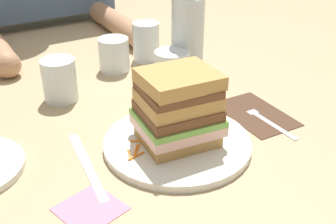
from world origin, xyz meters
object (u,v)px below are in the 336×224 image
sandwich (177,108)px  empty_tumbler_1 (146,42)px  napkin_pink (90,209)px  napkin_dark (255,114)px  knife (88,167)px  juice_glass (171,73)px  empty_tumbler_0 (114,54)px  empty_tumbler_2 (60,80)px  main_plate (177,143)px  water_bottle (188,31)px  fork (263,117)px

sandwich → empty_tumbler_1: sandwich is taller
napkin_pink → napkin_dark: bearing=14.0°
knife → napkin_pink: bearing=-109.4°
juice_glass → napkin_pink: bearing=-137.1°
sandwich → knife: 0.17m
empty_tumbler_0 → napkin_pink: bearing=-118.2°
sandwich → knife: bearing=173.3°
sandwich → empty_tumbler_2: sandwich is taller
main_plate → juice_glass: 0.23m
empty_tumbler_1 → napkin_pink: bearing=-126.0°
juice_glass → water_bottle: water_bottle is taller
water_bottle → napkin_pink: water_bottle is taller
napkin_dark → empty_tumbler_0: (-0.15, 0.34, 0.04)m
fork → empty_tumbler_0: bearing=112.4°
main_plate → napkin_pink: size_ratio=3.10×
fork → water_bottle: 0.26m
knife → empty_tumbler_2: size_ratio=2.27×
water_bottle → napkin_pink: size_ratio=3.16×
sandwich → napkin_pink: 0.22m
water_bottle → empty_tumbler_1: water_bottle is taller
fork → napkin_pink: bearing=-169.2°
empty_tumbler_0 → empty_tumbler_2: (-0.16, -0.09, 0.01)m
sandwich → juice_glass: bearing=61.8°
main_plate → napkin_dark: (0.19, 0.02, -0.00)m
knife → empty_tumbler_0: (0.20, 0.34, 0.04)m
knife → juice_glass: size_ratio=2.32×
water_bottle → fork: bearing=-83.6°
juice_glass → napkin_pink: 0.40m
fork → empty_tumbler_0: size_ratio=2.13×
main_plate → water_bottle: size_ratio=0.98×
water_bottle → empty_tumbler_1: bearing=100.4°
empty_tumbler_0 → napkin_dark: bearing=-66.4°
napkin_dark → juice_glass: bearing=115.2°
napkin_dark → main_plate: bearing=-174.6°
sandwich → napkin_dark: (0.19, 0.02, -0.07)m
fork → empty_tumbler_2: (-0.31, 0.28, 0.04)m
napkin_dark → fork: (0.00, -0.02, 0.00)m
sandwich → napkin_pink: sandwich is taller
knife → main_plate: bearing=-6.7°
fork → napkin_pink: (-0.38, -0.07, -0.00)m
napkin_dark → empty_tumbler_1: 0.36m
empty_tumbler_2 → napkin_pink: (-0.07, -0.35, -0.04)m
fork → knife: (-0.35, 0.02, -0.00)m
empty_tumbler_2 → empty_tumbler_1: bearing=22.2°
napkin_dark → empty_tumbler_0: 0.37m
water_bottle → empty_tumbler_2: bearing=171.3°
empty_tumbler_0 → fork: bearing=-67.6°
napkin_dark → empty_tumbler_1: bearing=98.4°
empty_tumbler_1 → napkin_pink: (-0.33, -0.45, -0.05)m
sandwich → juice_glass: (0.11, 0.20, -0.04)m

